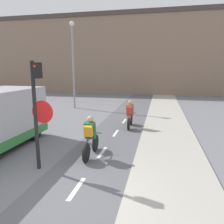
% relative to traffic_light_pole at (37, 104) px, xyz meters
% --- Properties ---
extents(ground_plane, '(120.00, 120.00, 0.00)m').
position_rel_traffic_light_pole_xyz_m(ground_plane, '(1.50, -1.39, -2.00)').
color(ground_plane, slate).
extents(bike_lane, '(2.42, 60.00, 0.02)m').
position_rel_traffic_light_pole_xyz_m(bike_lane, '(1.50, -1.38, -1.99)').
color(bike_lane, '#56565B').
rests_on(bike_lane, ground_plane).
extents(sidewalk_strip, '(2.40, 60.00, 0.05)m').
position_rel_traffic_light_pole_xyz_m(sidewalk_strip, '(3.91, -1.39, -1.97)').
color(sidewalk_strip, '#A8A399').
rests_on(sidewalk_strip, ground_plane).
extents(building_row_background, '(60.00, 5.20, 9.59)m').
position_rel_traffic_light_pole_xyz_m(building_row_background, '(1.50, 22.91, 2.80)').
color(building_row_background, '#89705B').
rests_on(building_row_background, ground_plane).
extents(traffic_light_pole, '(0.67, 0.26, 3.23)m').
position_rel_traffic_light_pole_xyz_m(traffic_light_pole, '(0.00, 0.00, 0.00)').
color(traffic_light_pole, black).
rests_on(traffic_light_pole, ground_plane).
extents(street_lamp_far, '(0.36, 0.36, 6.43)m').
position_rel_traffic_light_pole_xyz_m(street_lamp_far, '(-3.01, 10.19, 1.96)').
color(street_lamp_far, gray).
rests_on(street_lamp_far, ground_plane).
extents(cyclist_near, '(0.46, 1.65, 1.45)m').
position_rel_traffic_light_pole_xyz_m(cyclist_near, '(1.20, 1.19, -1.30)').
color(cyclist_near, black).
rests_on(cyclist_near, ground_plane).
extents(cyclist_far, '(0.46, 1.60, 1.44)m').
position_rel_traffic_light_pole_xyz_m(cyclist_far, '(2.01, 5.27, -1.30)').
color(cyclist_far, black).
rests_on(cyclist_far, ground_plane).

